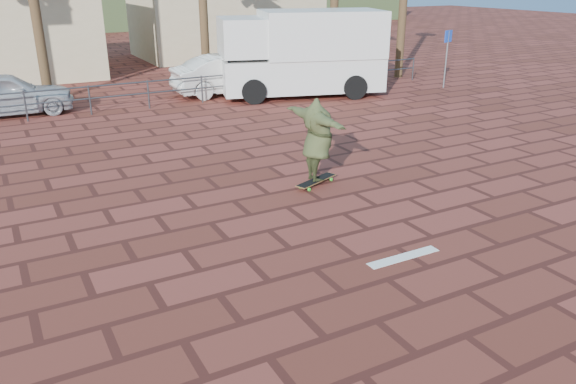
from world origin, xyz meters
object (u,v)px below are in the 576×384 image
(skateboarder, at_px, (317,140))
(campervan, at_px, (302,52))
(car_silver, at_px, (5,94))
(car_white, at_px, (231,75))
(longboard, at_px, (316,181))

(skateboarder, distance_m, campervan, 10.17)
(skateboarder, relative_size, car_silver, 0.54)
(campervan, xyz_separation_m, car_silver, (-10.46, 1.74, -0.95))
(campervan, distance_m, car_silver, 10.65)
(campervan, distance_m, car_white, 2.94)
(skateboarder, height_order, campervan, campervan)
(car_silver, height_order, car_white, car_white)
(car_silver, relative_size, car_white, 0.92)
(skateboarder, height_order, car_silver, skateboarder)
(longboard, distance_m, skateboarder, 0.96)
(skateboarder, xyz_separation_m, campervan, (4.74, 8.98, 0.63))
(longboard, height_order, campervan, campervan)
(car_white, bearing_deg, longboard, 168.52)
(longboard, bearing_deg, skateboarder, 0.00)
(car_white, bearing_deg, skateboarder, 168.52)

